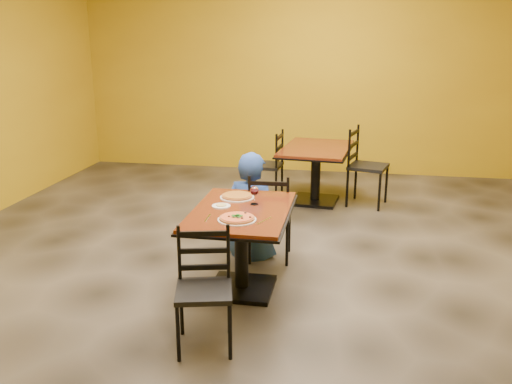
% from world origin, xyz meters
% --- Properties ---
extents(floor, '(7.00, 8.00, 0.01)m').
position_xyz_m(floor, '(0.00, 0.00, 0.00)').
color(floor, black).
rests_on(floor, ground).
extents(wall_back, '(7.00, 0.01, 3.00)m').
position_xyz_m(wall_back, '(0.00, 4.00, 1.50)').
color(wall_back, '#B49314').
rests_on(wall_back, ground).
extents(table_main, '(0.83, 1.23, 0.75)m').
position_xyz_m(table_main, '(0.00, -0.50, 0.56)').
color(table_main, maroon).
rests_on(table_main, floor).
extents(table_second, '(0.99, 1.37, 0.75)m').
position_xyz_m(table_second, '(0.44, 2.25, 0.56)').
color(table_second, maroon).
rests_on(table_second, floor).
extents(chair_main_near, '(0.47, 0.47, 0.87)m').
position_xyz_m(chair_main_near, '(-0.08, -1.43, 0.43)').
color(chair_main_near, black).
rests_on(chair_main_near, floor).
extents(chair_main_far, '(0.43, 0.43, 0.89)m').
position_xyz_m(chair_main_far, '(0.13, 0.26, 0.45)').
color(chair_main_far, black).
rests_on(chair_main_far, floor).
extents(chair_second_left, '(0.46, 0.46, 0.94)m').
position_xyz_m(chair_second_left, '(-0.24, 2.25, 0.47)').
color(chair_second_left, black).
rests_on(chair_second_left, floor).
extents(chair_second_right, '(0.56, 0.56, 1.02)m').
position_xyz_m(chair_second_right, '(1.12, 2.25, 0.51)').
color(chair_second_right, black).
rests_on(chair_second_right, floor).
extents(diner, '(0.62, 0.48, 1.08)m').
position_xyz_m(diner, '(-0.07, 0.31, 0.54)').
color(diner, navy).
rests_on(diner, floor).
extents(plate_main, '(0.31, 0.31, 0.01)m').
position_xyz_m(plate_main, '(0.02, -0.78, 0.76)').
color(plate_main, white).
rests_on(plate_main, table_main).
extents(pizza_main, '(0.28, 0.28, 0.02)m').
position_xyz_m(pizza_main, '(0.02, -0.78, 0.77)').
color(pizza_main, '#98190B').
rests_on(pizza_main, plate_main).
extents(plate_far, '(0.31, 0.31, 0.01)m').
position_xyz_m(plate_far, '(-0.10, -0.18, 0.76)').
color(plate_far, white).
rests_on(plate_far, table_main).
extents(pizza_far, '(0.28, 0.28, 0.02)m').
position_xyz_m(pizza_far, '(-0.10, -0.18, 0.77)').
color(pizza_far, '#B18422').
rests_on(pizza_far, plate_far).
extents(side_plate, '(0.16, 0.16, 0.01)m').
position_xyz_m(side_plate, '(-0.18, -0.46, 0.76)').
color(side_plate, white).
rests_on(side_plate, table_main).
extents(dip, '(0.09, 0.09, 0.01)m').
position_xyz_m(dip, '(-0.18, -0.46, 0.76)').
color(dip, tan).
rests_on(dip, side_plate).
extents(wine_glass, '(0.08, 0.08, 0.18)m').
position_xyz_m(wine_glass, '(0.09, -0.34, 0.84)').
color(wine_glass, white).
rests_on(wine_glass, table_main).
extents(fork, '(0.02, 0.19, 0.00)m').
position_xyz_m(fork, '(-0.22, -0.77, 0.75)').
color(fork, silver).
rests_on(fork, table_main).
extents(knife, '(0.10, 0.20, 0.00)m').
position_xyz_m(knife, '(0.24, -0.76, 0.75)').
color(knife, silver).
rests_on(knife, table_main).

